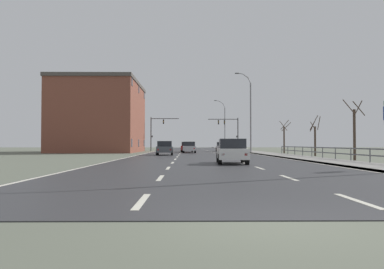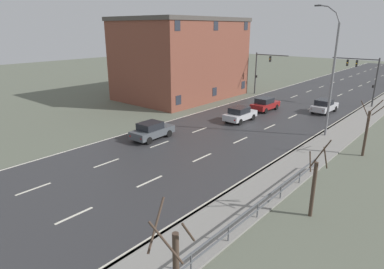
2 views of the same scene
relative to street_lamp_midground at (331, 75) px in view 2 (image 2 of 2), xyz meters
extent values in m
cube|color=#5B6051|center=(-7.47, 2.18, -5.65)|extent=(160.00, 160.00, 0.12)
cube|color=#303033|center=(-7.47, 14.18, -5.58)|extent=(14.00, 120.00, 0.02)
cube|color=beige|center=(-9.80, -22.22, -5.57)|extent=(0.16, 2.20, 0.01)
cube|color=beige|center=(-9.80, -16.82, -5.57)|extent=(0.16, 2.20, 0.01)
cube|color=beige|center=(-9.80, -11.42, -5.57)|extent=(0.16, 2.20, 0.01)
cube|color=beige|center=(-9.80, -6.02, -5.57)|extent=(0.16, 2.20, 0.01)
cube|color=beige|center=(-9.80, -0.62, -5.57)|extent=(0.16, 2.20, 0.01)
cube|color=beige|center=(-9.80, 4.78, -5.57)|extent=(0.16, 2.20, 0.01)
cube|color=beige|center=(-9.80, 10.18, -5.57)|extent=(0.16, 2.20, 0.01)
cube|color=beige|center=(-9.80, 15.58, -5.57)|extent=(0.16, 2.20, 0.01)
cube|color=beige|center=(-9.80, 20.98, -5.57)|extent=(0.16, 2.20, 0.01)
cube|color=beige|center=(-9.80, 26.38, -5.57)|extent=(0.16, 2.20, 0.01)
cube|color=beige|center=(-9.80, 31.78, -5.57)|extent=(0.16, 2.20, 0.01)
cube|color=beige|center=(-9.80, 37.18, -5.57)|extent=(0.16, 2.20, 0.01)
cube|color=beige|center=(-9.80, 42.58, -5.57)|extent=(0.16, 2.20, 0.01)
cube|color=beige|center=(-9.80, 47.98, -5.57)|extent=(0.16, 2.20, 0.01)
cube|color=beige|center=(-9.80, 53.38, -5.57)|extent=(0.16, 2.20, 0.01)
cube|color=beige|center=(-9.80, 58.78, -5.57)|extent=(0.16, 2.20, 0.01)
cube|color=beige|center=(-9.80, 64.18, -5.57)|extent=(0.16, 2.20, 0.01)
cube|color=beige|center=(-9.80, 69.58, -5.57)|extent=(0.16, 2.20, 0.01)
cube|color=beige|center=(-5.14, -22.22, -5.57)|extent=(0.16, 2.20, 0.01)
cube|color=beige|center=(-5.14, -16.82, -5.57)|extent=(0.16, 2.20, 0.01)
cube|color=beige|center=(-5.14, -11.42, -5.57)|extent=(0.16, 2.20, 0.01)
cube|color=beige|center=(-5.14, -6.02, -5.57)|extent=(0.16, 2.20, 0.01)
cube|color=beige|center=(-5.14, -0.62, -5.57)|extent=(0.16, 2.20, 0.01)
cube|color=beige|center=(-5.14, 4.78, -5.57)|extent=(0.16, 2.20, 0.01)
cube|color=beige|center=(-5.14, 10.18, -5.57)|extent=(0.16, 2.20, 0.01)
cube|color=beige|center=(-5.14, 15.58, -5.57)|extent=(0.16, 2.20, 0.01)
cube|color=beige|center=(-5.14, 20.98, -5.57)|extent=(0.16, 2.20, 0.01)
cube|color=beige|center=(-5.14, 26.38, -5.57)|extent=(0.16, 2.20, 0.01)
cube|color=beige|center=(-5.14, 31.78, -5.57)|extent=(0.16, 2.20, 0.01)
cube|color=beige|center=(-5.14, 37.18, -5.57)|extent=(0.16, 2.20, 0.01)
cube|color=beige|center=(-5.14, 42.58, -5.57)|extent=(0.16, 2.20, 0.01)
cube|color=beige|center=(-5.14, 47.98, -5.57)|extent=(0.16, 2.20, 0.01)
cube|color=beige|center=(-0.62, 14.18, -5.57)|extent=(0.16, 120.00, 0.01)
cube|color=beige|center=(-14.32, 14.18, -5.57)|extent=(0.16, 120.00, 0.01)
cube|color=gray|center=(1.03, 14.18, -5.53)|extent=(3.00, 120.00, 0.12)
cube|color=slate|center=(-0.39, 14.18, -5.53)|extent=(0.16, 120.00, 0.12)
cylinder|color=#515459|center=(2.38, -21.47, -5.09)|extent=(0.07, 0.07, 1.00)
cylinder|color=#515459|center=(2.38, -18.84, -5.09)|extent=(0.07, 0.07, 1.00)
cylinder|color=#515459|center=(2.38, -16.20, -5.09)|extent=(0.07, 0.07, 1.00)
cylinder|color=#515459|center=(2.38, -13.56, -5.09)|extent=(0.07, 0.07, 1.00)
cylinder|color=#515459|center=(2.38, -10.93, -5.09)|extent=(0.07, 0.07, 1.00)
cylinder|color=#515459|center=(2.38, -8.29, -5.09)|extent=(0.07, 0.07, 1.00)
cylinder|color=slate|center=(0.13, 0.00, -0.65)|extent=(0.20, 0.20, 9.89)
cylinder|color=slate|center=(-0.06, 0.00, 4.69)|extent=(0.47, 0.11, 0.84)
cylinder|color=slate|center=(-0.60, 0.00, 5.33)|extent=(0.78, 0.11, 0.59)
cylinder|color=slate|center=(-1.39, 0.00, 5.66)|extent=(0.88, 0.11, 0.26)
cube|color=#333335|center=(-1.82, 0.00, 5.69)|extent=(0.56, 0.24, 0.12)
cylinder|color=#38383A|center=(0.43, 15.43, -2.57)|extent=(0.18, 0.18, 6.05)
cylinder|color=#38383A|center=(-2.32, 15.43, 0.20)|extent=(5.49, 0.12, 0.12)
cube|color=black|center=(-2.04, 15.43, -0.35)|extent=(0.20, 0.28, 0.80)
sphere|color=#2D2D2D|center=(-2.04, 15.28, -0.09)|extent=(0.14, 0.14, 0.14)
sphere|color=#F2AD19|center=(-2.04, 15.28, -0.35)|extent=(0.14, 0.14, 0.14)
sphere|color=#2D2D2D|center=(-2.04, 15.28, -0.61)|extent=(0.14, 0.14, 0.14)
cube|color=black|center=(-3.14, 15.43, -0.35)|extent=(0.20, 0.28, 0.80)
sphere|color=#2D2D2D|center=(-3.14, 15.28, -0.09)|extent=(0.14, 0.14, 0.14)
sphere|color=#F2AD19|center=(-3.14, 15.28, -0.35)|extent=(0.14, 0.14, 0.14)
sphere|color=#2D2D2D|center=(-3.14, 15.28, -0.61)|extent=(0.14, 0.14, 0.14)
cube|color=black|center=(0.21, 15.38, -2.99)|extent=(0.18, 0.12, 0.32)
cylinder|color=#38383A|center=(-15.37, 13.90, -2.57)|extent=(0.18, 0.18, 6.05)
cylinder|color=#38383A|center=(-12.89, 13.90, 0.20)|extent=(4.96, 0.12, 0.12)
cube|color=black|center=(-13.14, 13.90, -0.35)|extent=(0.20, 0.28, 0.80)
sphere|color=#2D2D2D|center=(-13.14, 13.75, -0.09)|extent=(0.14, 0.14, 0.14)
sphere|color=#F2AD19|center=(-13.14, 13.75, -0.35)|extent=(0.14, 0.14, 0.14)
sphere|color=#2D2D2D|center=(-13.14, 13.75, -0.61)|extent=(0.14, 0.14, 0.14)
cube|color=black|center=(-15.15, 13.85, -2.99)|extent=(0.18, 0.12, 0.32)
cube|color=maroon|center=(-8.91, 5.30, -4.94)|extent=(1.87, 4.15, 0.64)
cube|color=black|center=(-8.91, 5.05, -4.32)|extent=(1.61, 2.04, 0.60)
cube|color=slate|center=(-8.89, 6.00, -4.34)|extent=(1.41, 0.12, 0.51)
cylinder|color=black|center=(-8.06, 6.55, -5.26)|extent=(0.24, 0.67, 0.66)
cylinder|color=black|center=(-9.68, 6.60, -5.26)|extent=(0.24, 0.67, 0.66)
cylinder|color=black|center=(-8.13, 4.01, -5.26)|extent=(0.24, 0.67, 0.66)
cylinder|color=black|center=(-9.75, 4.06, -5.26)|extent=(0.24, 0.67, 0.66)
cube|color=red|center=(-9.62, 3.29, -4.94)|extent=(0.16, 0.04, 0.14)
cube|color=red|center=(-8.30, 3.26, -4.94)|extent=(0.16, 0.04, 0.14)
cube|color=#B7B7BC|center=(-8.59, -0.70, -4.94)|extent=(1.78, 4.11, 0.64)
cube|color=black|center=(-8.59, -0.95, -4.32)|extent=(1.57, 2.01, 0.60)
cube|color=slate|center=(-8.58, 0.00, -4.34)|extent=(1.40, 0.09, 0.51)
cylinder|color=black|center=(-7.77, 0.57, -5.26)|extent=(0.22, 0.66, 0.66)
cylinder|color=black|center=(-9.39, 0.57, -5.26)|extent=(0.22, 0.66, 0.66)
cylinder|color=black|center=(-7.78, -1.98, -5.26)|extent=(0.22, 0.66, 0.66)
cylinder|color=black|center=(-9.40, -1.97, -5.26)|extent=(0.22, 0.66, 0.66)
cube|color=red|center=(-9.26, -2.73, -4.94)|extent=(0.16, 0.04, 0.14)
cube|color=red|center=(-7.94, -2.73, -4.94)|extent=(0.16, 0.04, 0.14)
cube|color=#B7B7BC|center=(-3.19, 8.97, -4.94)|extent=(1.93, 4.17, 0.64)
cube|color=black|center=(-3.20, 8.72, -4.32)|extent=(1.64, 2.06, 0.60)
cube|color=slate|center=(-3.16, 9.67, -4.34)|extent=(1.41, 0.14, 0.51)
cylinder|color=black|center=(-2.32, 10.21, -5.26)|extent=(0.25, 0.67, 0.66)
cylinder|color=black|center=(-3.94, 10.28, -5.26)|extent=(0.25, 0.67, 0.66)
cylinder|color=black|center=(-2.43, 7.67, -5.26)|extent=(0.25, 0.67, 0.66)
cylinder|color=black|center=(-4.05, 7.74, -5.26)|extent=(0.25, 0.67, 0.66)
cube|color=red|center=(-3.93, 6.97, -4.94)|extent=(0.16, 0.05, 0.14)
cube|color=red|center=(-2.61, 6.92, -4.94)|extent=(0.16, 0.05, 0.14)
cube|color=#474C51|center=(-11.38, -10.74, -4.94)|extent=(1.93, 4.17, 0.64)
cube|color=black|center=(-11.37, -10.99, -4.32)|extent=(1.64, 2.06, 0.60)
cube|color=slate|center=(-11.41, -10.04, -4.34)|extent=(1.41, 0.14, 0.51)
cylinder|color=black|center=(-10.62, -9.44, -5.26)|extent=(0.25, 0.67, 0.66)
cylinder|color=black|center=(-12.24, -9.51, -5.26)|extent=(0.25, 0.67, 0.66)
cylinder|color=black|center=(-10.52, -11.98, -5.26)|extent=(0.25, 0.67, 0.66)
cylinder|color=black|center=(-12.13, -12.05, -5.26)|extent=(0.25, 0.67, 0.66)
cube|color=red|center=(-11.95, -12.80, -4.94)|extent=(0.16, 0.05, 0.14)
cube|color=red|center=(-10.63, -12.74, -4.94)|extent=(0.16, 0.05, 0.14)
cube|color=brown|center=(-22.31, 5.19, -0.44)|extent=(11.78, 16.53, 10.31)
cube|color=#4C4742|center=(-22.31, 5.19, 4.96)|extent=(12.02, 16.86, 0.50)
cube|color=#282D38|center=(-16.40, -1.87, -4.19)|extent=(0.04, 0.90, 1.10)
cube|color=#282D38|center=(-16.40, 5.19, -4.19)|extent=(0.04, 0.90, 1.10)
cube|color=#282D38|center=(-16.40, 12.25, -4.19)|extent=(0.04, 0.90, 1.10)
cube|color=#282D38|center=(-16.40, -1.87, 4.11)|extent=(0.04, 0.90, 1.10)
cube|color=#282D38|center=(-16.40, 5.19, 4.11)|extent=(0.04, 0.90, 1.10)
cube|color=#282D38|center=(-16.40, 12.25, 4.11)|extent=(0.04, 0.90, 1.10)
cylinder|color=#423328|center=(3.39, -24.19, -1.51)|extent=(0.50, 1.13, 1.26)
cylinder|color=#423328|center=(4.04, -24.46, -1.67)|extent=(1.07, 0.34, 1.09)
cylinder|color=#423328|center=(4.30, -23.81, -1.58)|extent=(0.31, 0.82, 1.10)
cylinder|color=#423328|center=(4.35, -14.07, -4.06)|extent=(0.20, 0.20, 3.06)
cylinder|color=#423328|center=(4.38, -13.65, -2.12)|extent=(0.89, 0.14, 1.58)
cylinder|color=#423328|center=(4.75, -14.07, -2.19)|extent=(0.08, 0.87, 1.38)
cylinder|color=#423328|center=(4.09, -14.25, -2.50)|extent=(0.41, 0.59, 0.92)
cylinder|color=#423328|center=(4.27, -13.73, -2.36)|extent=(0.74, 0.23, 1.40)
cylinder|color=#423328|center=(4.08, -2.94, -3.80)|extent=(0.20, 0.20, 3.58)
cylinder|color=#423328|center=(3.87, -3.39, -1.93)|extent=(0.93, 0.51, 1.34)
cylinder|color=#423328|center=(4.53, -2.38, -2.01)|extent=(1.07, 1.05, 1.19)
cylinder|color=#423328|center=(4.30, -2.46, -1.75)|extent=(1.01, 0.55, 1.31)
camera|label=1|loc=(-8.82, -51.76, -4.34)|focal=34.35mm
camera|label=2|loc=(9.57, -29.82, 3.92)|focal=30.96mm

